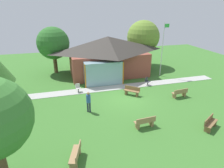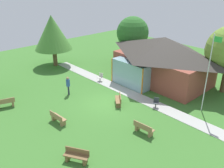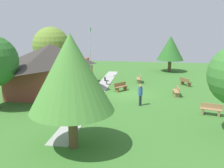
{
  "view_description": "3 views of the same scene",
  "coord_description": "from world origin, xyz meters",
  "px_view_note": "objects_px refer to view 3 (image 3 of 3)",
  "views": [
    {
      "loc": [
        -5.43,
        -15.4,
        7.99
      ],
      "look_at": [
        -0.86,
        1.27,
        1.06
      ],
      "focal_mm": 31.63,
      "sensor_mm": 36.0,
      "label": 1
    },
    {
      "loc": [
        13.57,
        -11.83,
        9.89
      ],
      "look_at": [
        -0.64,
        1.25,
        1.18
      ],
      "focal_mm": 38.16,
      "sensor_mm": 36.0,
      "label": 2
    },
    {
      "loc": [
        -23.49,
        -2.16,
        6.35
      ],
      "look_at": [
        -0.72,
        1.24,
        1.05
      ],
      "focal_mm": 41.08,
      "sensor_mm": 36.0,
      "label": 3
    }
  ],
  "objects_px": {
    "tree_far_east": "(170,48)",
    "patio_chair_west": "(89,100)",
    "bench_mid_right": "(139,79)",
    "tree_behind_pavilion_right": "(51,46)",
    "pavilion": "(53,67)",
    "bench_rear_near_path": "(121,87)",
    "bench_front_center": "(177,92)",
    "flagpole": "(90,51)",
    "bench_front_left": "(211,110)",
    "visitor_strolling_lawn": "(140,93)",
    "patio_chair_lawn_spare": "(106,81)",
    "tree_west_hedge": "(71,73)",
    "bench_front_right": "(185,82)"
  },
  "relations": [
    {
      "from": "tree_far_east",
      "to": "tree_behind_pavilion_right",
      "type": "distance_m",
      "value": 16.06
    },
    {
      "from": "visitor_strolling_lawn",
      "to": "patio_chair_lawn_spare",
      "type": "bearing_deg",
      "value": -124.15
    },
    {
      "from": "tree_far_east",
      "to": "bench_front_center",
      "type": "bearing_deg",
      "value": 179.0
    },
    {
      "from": "bench_front_center",
      "to": "pavilion",
      "type": "bearing_deg",
      "value": 84.09
    },
    {
      "from": "bench_rear_near_path",
      "to": "bench_front_center",
      "type": "bearing_deg",
      "value": 119.52
    },
    {
      "from": "bench_front_center",
      "to": "bench_front_right",
      "type": "distance_m",
      "value": 4.49
    },
    {
      "from": "visitor_strolling_lawn",
      "to": "tree_behind_pavilion_right",
      "type": "relative_size",
      "value": 0.28
    },
    {
      "from": "bench_rear_near_path",
      "to": "patio_chair_west",
      "type": "distance_m",
      "value": 5.27
    },
    {
      "from": "pavilion",
      "to": "flagpole",
      "type": "relative_size",
      "value": 1.6
    },
    {
      "from": "patio_chair_lawn_spare",
      "to": "patio_chair_west",
      "type": "xyz_separation_m",
      "value": [
        -7.3,
        0.17,
        0.0
      ]
    },
    {
      "from": "tree_far_east",
      "to": "bench_front_left",
      "type": "bearing_deg",
      "value": -174.44
    },
    {
      "from": "tree_far_east",
      "to": "patio_chair_lawn_spare",
      "type": "bearing_deg",
      "value": 141.98
    },
    {
      "from": "pavilion",
      "to": "tree_west_hedge",
      "type": "bearing_deg",
      "value": -154.5
    },
    {
      "from": "flagpole",
      "to": "bench_mid_right",
      "type": "height_order",
      "value": "flagpole"
    },
    {
      "from": "visitor_strolling_lawn",
      "to": "pavilion",
      "type": "bearing_deg",
      "value": -87.49
    },
    {
      "from": "flagpole",
      "to": "bench_rear_near_path",
      "type": "distance_m",
      "value": 7.43
    },
    {
      "from": "bench_front_center",
      "to": "tree_behind_pavilion_right",
      "type": "distance_m",
      "value": 15.77
    },
    {
      "from": "bench_mid_right",
      "to": "visitor_strolling_lawn",
      "type": "distance_m",
      "value": 8.6
    },
    {
      "from": "bench_front_left",
      "to": "tree_behind_pavilion_right",
      "type": "relative_size",
      "value": 0.25
    },
    {
      "from": "bench_rear_near_path",
      "to": "tree_west_hedge",
      "type": "bearing_deg",
      "value": 35.13
    },
    {
      "from": "patio_chair_west",
      "to": "tree_west_hedge",
      "type": "relative_size",
      "value": 0.14
    },
    {
      "from": "bench_rear_near_path",
      "to": "patio_chair_west",
      "type": "relative_size",
      "value": 1.66
    },
    {
      "from": "bench_front_right",
      "to": "tree_behind_pavilion_right",
      "type": "distance_m",
      "value": 16.0
    },
    {
      "from": "pavilion",
      "to": "bench_rear_near_path",
      "type": "height_order",
      "value": "pavilion"
    },
    {
      "from": "flagpole",
      "to": "bench_front_left",
      "type": "xyz_separation_m",
      "value": [
        -11.24,
        -11.51,
        -3.01
      ]
    },
    {
      "from": "pavilion",
      "to": "bench_front_left",
      "type": "xyz_separation_m",
      "value": [
        -5.31,
        -13.89,
        -1.99
      ]
    },
    {
      "from": "bench_mid_right",
      "to": "tree_far_east",
      "type": "bearing_deg",
      "value": -32.18
    },
    {
      "from": "patio_chair_lawn_spare",
      "to": "tree_behind_pavilion_right",
      "type": "height_order",
      "value": "tree_behind_pavilion_right"
    },
    {
      "from": "bench_front_left",
      "to": "bench_rear_near_path",
      "type": "distance_m",
      "value": 9.37
    },
    {
      "from": "bench_front_left",
      "to": "visitor_strolling_lawn",
      "type": "relative_size",
      "value": 0.9
    },
    {
      "from": "tree_far_east",
      "to": "patio_chair_west",
      "type": "bearing_deg",
      "value": 155.73
    },
    {
      "from": "patio_chair_lawn_spare",
      "to": "bench_front_center",
      "type": "bearing_deg",
      "value": 34.83
    },
    {
      "from": "bench_mid_right",
      "to": "tree_far_east",
      "type": "distance_m",
      "value": 9.15
    },
    {
      "from": "bench_front_left",
      "to": "tree_west_hedge",
      "type": "bearing_deg",
      "value": 53.23
    },
    {
      "from": "bench_mid_right",
      "to": "tree_behind_pavilion_right",
      "type": "xyz_separation_m",
      "value": [
        0.73,
        10.53,
        3.59
      ]
    },
    {
      "from": "flagpole",
      "to": "bench_mid_right",
      "type": "xyz_separation_m",
      "value": [
        -1.15,
        -5.9,
        -3.01
      ]
    },
    {
      "from": "flagpole",
      "to": "bench_front_center",
      "type": "xyz_separation_m",
      "value": [
        -6.29,
        -9.55,
        -3.01
      ]
    },
    {
      "from": "patio_chair_lawn_spare",
      "to": "patio_chair_west",
      "type": "bearing_deg",
      "value": -30.64
    },
    {
      "from": "bench_front_left",
      "to": "bench_front_center",
      "type": "bearing_deg",
      "value": -52.07
    },
    {
      "from": "bench_front_center",
      "to": "visitor_strolling_lawn",
      "type": "distance_m",
      "value": 4.72
    },
    {
      "from": "bench_mid_right",
      "to": "bench_front_right",
      "type": "xyz_separation_m",
      "value": [
        -0.84,
        -4.97,
        0.0
      ]
    },
    {
      "from": "tree_west_hedge",
      "to": "tree_far_east",
      "type": "bearing_deg",
      "value": -15.33
    },
    {
      "from": "bench_front_center",
      "to": "tree_behind_pavilion_right",
      "type": "bearing_deg",
      "value": 63.32
    },
    {
      "from": "bench_rear_near_path",
      "to": "patio_chair_lawn_spare",
      "type": "xyz_separation_m",
      "value": [
        2.45,
        1.9,
        0.01
      ]
    },
    {
      "from": "flagpole",
      "to": "patio_chair_west",
      "type": "relative_size",
      "value": 7.23
    },
    {
      "from": "bench_front_center",
      "to": "tree_far_east",
      "type": "height_order",
      "value": "tree_far_east"
    },
    {
      "from": "bench_rear_near_path",
      "to": "visitor_strolling_lawn",
      "type": "xyz_separation_m",
      "value": [
        -4.44,
        -2.08,
        0.62
      ]
    },
    {
      "from": "patio_chair_lawn_spare",
      "to": "tree_far_east",
      "type": "xyz_separation_m",
      "value": [
        9.44,
        -7.38,
        2.86
      ]
    },
    {
      "from": "bench_rear_near_path",
      "to": "bench_mid_right",
      "type": "bearing_deg",
      "value": -160.88
    },
    {
      "from": "patio_chair_west",
      "to": "bench_rear_near_path",
      "type": "bearing_deg",
      "value": 145.66
    }
  ]
}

